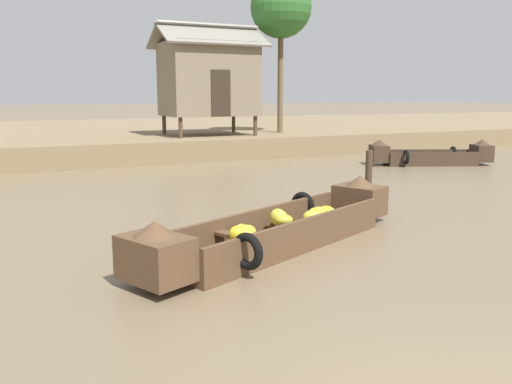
{
  "coord_description": "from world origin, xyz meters",
  "views": [
    {
      "loc": [
        -2.98,
        -1.6,
        2.43
      ],
      "look_at": [
        1.42,
        7.51,
        0.6
      ],
      "focal_mm": 37.41,
      "sensor_mm": 36.0,
      "label": 1
    }
  ],
  "objects_px": {
    "stilt_house_mid_left": "(208,78)",
    "mooring_post": "(368,183)",
    "fishing_skiff_distant": "(430,156)",
    "banana_boat": "(280,228)",
    "palm_tree_mid": "(281,8)"
  },
  "relations": [
    {
      "from": "fishing_skiff_distant",
      "to": "stilt_house_mid_left",
      "type": "relative_size",
      "value": 0.94
    },
    {
      "from": "banana_boat",
      "to": "stilt_house_mid_left",
      "type": "height_order",
      "value": "stilt_house_mid_left"
    },
    {
      "from": "stilt_house_mid_left",
      "to": "palm_tree_mid",
      "type": "distance_m",
      "value": 4.52
    },
    {
      "from": "stilt_house_mid_left",
      "to": "fishing_skiff_distant",
      "type": "bearing_deg",
      "value": -48.01
    },
    {
      "from": "palm_tree_mid",
      "to": "fishing_skiff_distant",
      "type": "bearing_deg",
      "value": -69.37
    },
    {
      "from": "fishing_skiff_distant",
      "to": "mooring_post",
      "type": "relative_size",
      "value": 3.14
    },
    {
      "from": "banana_boat",
      "to": "fishing_skiff_distant",
      "type": "height_order",
      "value": "fishing_skiff_distant"
    },
    {
      "from": "palm_tree_mid",
      "to": "mooring_post",
      "type": "height_order",
      "value": "palm_tree_mid"
    },
    {
      "from": "banana_boat",
      "to": "mooring_post",
      "type": "xyz_separation_m",
      "value": [
        2.7,
        1.24,
        0.36
      ]
    },
    {
      "from": "banana_boat",
      "to": "palm_tree_mid",
      "type": "bearing_deg",
      "value": 61.74
    },
    {
      "from": "stilt_house_mid_left",
      "to": "mooring_post",
      "type": "xyz_separation_m",
      "value": [
        -1.21,
        -12.25,
        -2.49
      ]
    },
    {
      "from": "fishing_skiff_distant",
      "to": "stilt_house_mid_left",
      "type": "bearing_deg",
      "value": 131.99
    },
    {
      "from": "banana_boat",
      "to": "palm_tree_mid",
      "type": "height_order",
      "value": "palm_tree_mid"
    },
    {
      "from": "stilt_house_mid_left",
      "to": "mooring_post",
      "type": "height_order",
      "value": "stilt_house_mid_left"
    },
    {
      "from": "fishing_skiff_distant",
      "to": "mooring_post",
      "type": "bearing_deg",
      "value": -141.34
    }
  ]
}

